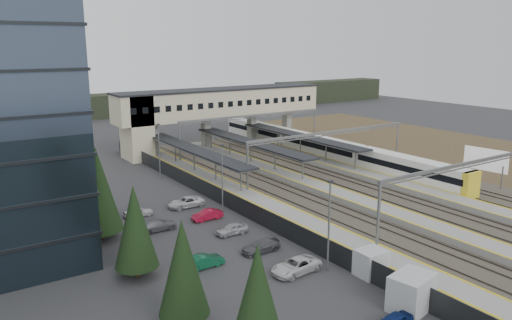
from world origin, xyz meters
TOP-DOWN VIEW (x-y plane):
  - ground at (0.00, 0.00)m, footprint 220.00×220.00m
  - conifer_row at (-22.00, -3.86)m, footprint 4.42×49.82m
  - car_park at (-12.81, -7.15)m, footprint 10.65×44.65m
  - lampposts at (-8.00, 1.25)m, footprint 0.50×53.25m
  - fence at (-6.50, 5.00)m, footprint 0.08×90.00m
  - relay_cabin_near at (-7.19, -16.20)m, footprint 3.69×3.00m
  - relay_cabin_far at (-5.50, -10.63)m, footprint 2.50×2.10m
  - rail_corridor at (9.34, 5.00)m, footprint 34.00×90.00m
  - canopies at (7.00, 27.00)m, footprint 23.10×30.00m
  - footbridge at (7.70, 42.00)m, footprint 40.40×6.40m
  - gantries at (12.00, 3.00)m, footprint 28.40×62.28m
  - train at (20.00, 24.91)m, footprint 2.73×57.01m
  - billboard at (27.77, 0.09)m, footprint 0.88×6.08m
  - treeline_far at (23.81, 92.28)m, footprint 170.00×19.00m

SIDE VIEW (x-z plane):
  - ground at x=0.00m, z-range 0.00..0.00m
  - rail_corridor at x=9.34m, z-range -0.17..0.75m
  - car_park at x=-12.81m, z-range -0.04..1.25m
  - fence at x=-6.50m, z-range 0.00..2.00m
  - relay_cabin_far at x=-5.50m, z-range 0.00..2.24m
  - relay_cabin_near at x=-7.19m, z-range 0.00..2.73m
  - train at x=20.00m, z-range 0.24..3.67m
  - treeline_far at x=23.81m, z-range -0.55..6.45m
  - billboard at x=27.77m, z-range 0.90..6.11m
  - canopies at x=7.00m, z-range 2.28..5.56m
  - lampposts at x=-8.00m, z-range 0.30..8.37m
  - conifer_row at x=-22.00m, z-range 0.09..9.59m
  - gantries at x=12.00m, z-range 2.41..9.58m
  - footbridge at x=7.70m, z-range 2.33..13.53m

